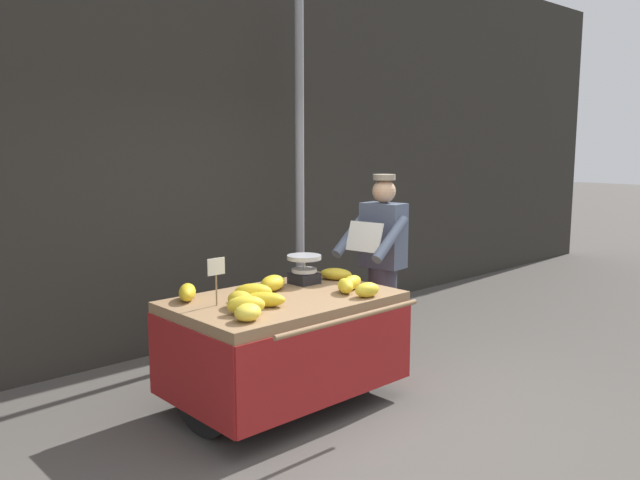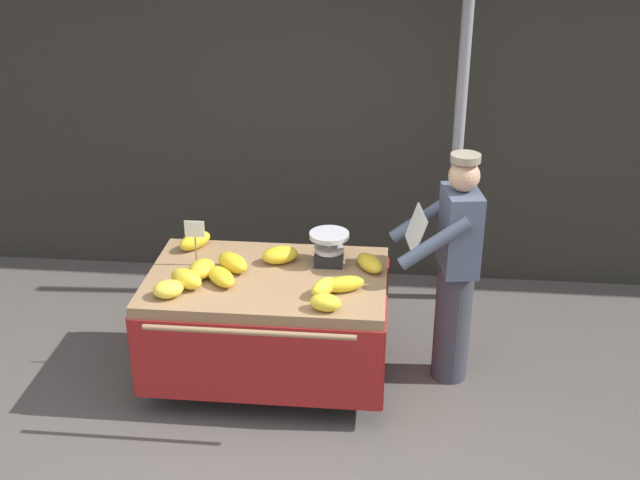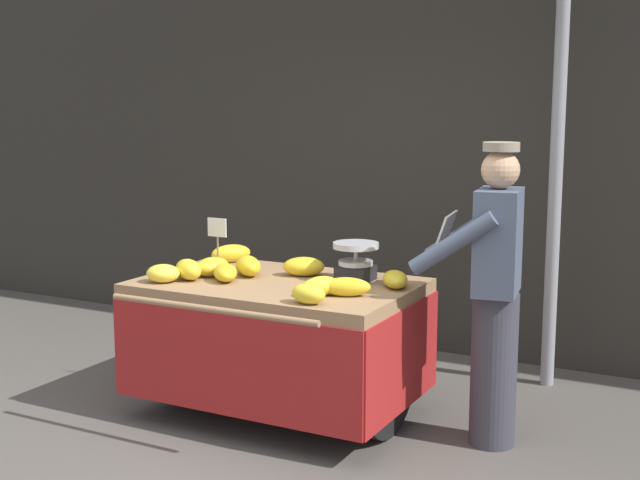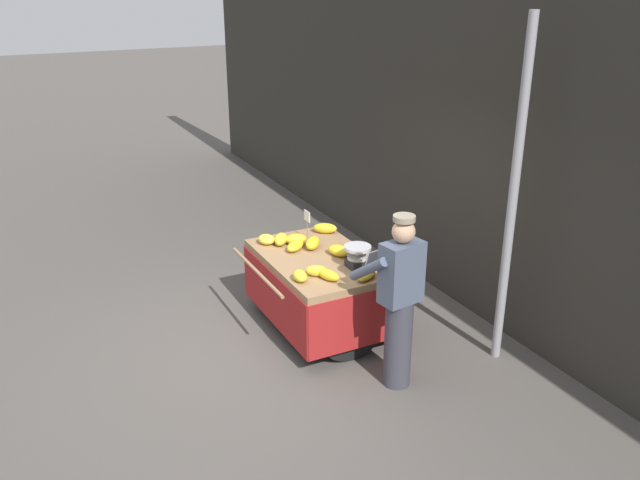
{
  "view_description": "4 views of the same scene",
  "coord_description": "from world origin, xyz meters",
  "px_view_note": "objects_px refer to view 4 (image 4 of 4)",
  "views": [
    {
      "loc": [
        -3.17,
        -2.83,
        1.98
      ],
      "look_at": [
        0.11,
        0.72,
        1.25
      ],
      "focal_mm": 35.86,
      "sensor_mm": 36.0,
      "label": 1
    },
    {
      "loc": [
        0.63,
        -4.05,
        3.4
      ],
      "look_at": [
        0.16,
        0.73,
        1.16
      ],
      "focal_mm": 44.83,
      "sensor_mm": 36.0,
      "label": 2
    },
    {
      "loc": [
        2.38,
        -3.61,
        1.93
      ],
      "look_at": [
        0.02,
        0.87,
        1.11
      ],
      "focal_mm": 47.92,
      "sensor_mm": 36.0,
      "label": 3
    },
    {
      "loc": [
        5.62,
        -2.17,
        3.68
      ],
      "look_at": [
        0.11,
        0.62,
        1.19
      ],
      "focal_mm": 37.45,
      "sensor_mm": 36.0,
      "label": 4
    }
  ],
  "objects_px": {
    "price_sign": "(307,219)",
    "banana_bunch_10": "(313,243)",
    "banana_bunch_7": "(317,271)",
    "banana_bunch_1": "(300,276)",
    "banana_bunch_9": "(266,239)",
    "vendor_person": "(399,301)",
    "weighing_scale": "(357,257)",
    "banana_bunch_5": "(366,275)",
    "banana_bunch_3": "(281,239)",
    "banana_bunch_0": "(325,228)",
    "banana_bunch_8": "(339,250)",
    "banana_bunch_6": "(296,239)",
    "street_pole": "(513,200)",
    "banana_cart": "(319,276)",
    "banana_bunch_4": "(328,275)",
    "banana_bunch_2": "(295,246)"
  },
  "relations": [
    {
      "from": "banana_bunch_7",
      "to": "banana_bunch_8",
      "type": "relative_size",
      "value": 0.86
    },
    {
      "from": "price_sign",
      "to": "banana_bunch_7",
      "type": "distance_m",
      "value": 1.01
    },
    {
      "from": "banana_cart",
      "to": "weighing_scale",
      "type": "height_order",
      "value": "weighing_scale"
    },
    {
      "from": "banana_bunch_2",
      "to": "banana_bunch_8",
      "type": "relative_size",
      "value": 1.11
    },
    {
      "from": "banana_bunch_0",
      "to": "banana_bunch_9",
      "type": "relative_size",
      "value": 1.38
    },
    {
      "from": "banana_bunch_7",
      "to": "banana_bunch_5",
      "type": "bearing_deg",
      "value": 54.43
    },
    {
      "from": "banana_bunch_7",
      "to": "banana_bunch_8",
      "type": "height_order",
      "value": "banana_bunch_8"
    },
    {
      "from": "banana_bunch_5",
      "to": "street_pole",
      "type": "bearing_deg",
      "value": 61.76
    },
    {
      "from": "banana_bunch_5",
      "to": "banana_bunch_6",
      "type": "bearing_deg",
      "value": -168.77
    },
    {
      "from": "banana_bunch_7",
      "to": "banana_bunch_9",
      "type": "height_order",
      "value": "same"
    },
    {
      "from": "banana_bunch_0",
      "to": "banana_bunch_1",
      "type": "distance_m",
      "value": 1.32
    },
    {
      "from": "price_sign",
      "to": "banana_bunch_5",
      "type": "xyz_separation_m",
      "value": [
        1.22,
        0.05,
        -0.2
      ]
    },
    {
      "from": "price_sign",
      "to": "banana_bunch_4",
      "type": "relative_size",
      "value": 1.23
    },
    {
      "from": "street_pole",
      "to": "banana_bunch_7",
      "type": "height_order",
      "value": "street_pole"
    },
    {
      "from": "banana_bunch_9",
      "to": "banana_bunch_4",
      "type": "bearing_deg",
      "value": 9.2
    },
    {
      "from": "weighing_scale",
      "to": "banana_bunch_3",
      "type": "height_order",
      "value": "weighing_scale"
    },
    {
      "from": "weighing_scale",
      "to": "banana_bunch_9",
      "type": "height_order",
      "value": "weighing_scale"
    },
    {
      "from": "banana_bunch_1",
      "to": "banana_bunch_9",
      "type": "bearing_deg",
      "value": 175.83
    },
    {
      "from": "banana_bunch_4",
      "to": "banana_bunch_1",
      "type": "bearing_deg",
      "value": -111.02
    },
    {
      "from": "banana_bunch_4",
      "to": "banana_bunch_9",
      "type": "distance_m",
      "value": 1.15
    },
    {
      "from": "banana_bunch_8",
      "to": "banana_bunch_9",
      "type": "xyz_separation_m",
      "value": [
        -0.66,
        -0.57,
        -0.0
      ]
    },
    {
      "from": "banana_bunch_7",
      "to": "street_pole",
      "type": "bearing_deg",
      "value": 59.83
    },
    {
      "from": "banana_bunch_5",
      "to": "vendor_person",
      "type": "relative_size",
      "value": 0.16
    },
    {
      "from": "price_sign",
      "to": "banana_bunch_1",
      "type": "bearing_deg",
      "value": -29.49
    },
    {
      "from": "street_pole",
      "to": "banana_cart",
      "type": "relative_size",
      "value": 2.02
    },
    {
      "from": "banana_bunch_2",
      "to": "banana_bunch_7",
      "type": "relative_size",
      "value": 1.29
    },
    {
      "from": "weighing_scale",
      "to": "banana_bunch_7",
      "type": "distance_m",
      "value": 0.47
    },
    {
      "from": "banana_bunch_3",
      "to": "banana_bunch_8",
      "type": "relative_size",
      "value": 0.98
    },
    {
      "from": "banana_bunch_2",
      "to": "banana_bunch_10",
      "type": "distance_m",
      "value": 0.2
    },
    {
      "from": "banana_bunch_10",
      "to": "banana_bunch_1",
      "type": "bearing_deg",
      "value": -34.86
    },
    {
      "from": "price_sign",
      "to": "banana_bunch_0",
      "type": "xyz_separation_m",
      "value": [
        -0.08,
        0.27,
        -0.19
      ]
    },
    {
      "from": "price_sign",
      "to": "banana_bunch_8",
      "type": "xyz_separation_m",
      "value": [
        0.58,
        0.1,
        -0.19
      ]
    },
    {
      "from": "banana_bunch_5",
      "to": "banana_bunch_8",
      "type": "xyz_separation_m",
      "value": [
        -0.64,
        0.05,
        0.01
      ]
    },
    {
      "from": "banana_bunch_2",
      "to": "banana_bunch_3",
      "type": "height_order",
      "value": "banana_bunch_3"
    },
    {
      "from": "price_sign",
      "to": "vendor_person",
      "type": "height_order",
      "value": "vendor_person"
    },
    {
      "from": "banana_bunch_0",
      "to": "banana_bunch_6",
      "type": "bearing_deg",
      "value": -70.81
    },
    {
      "from": "banana_bunch_2",
      "to": "banana_bunch_8",
      "type": "bearing_deg",
      "value": 45.21
    },
    {
      "from": "banana_bunch_10",
      "to": "vendor_person",
      "type": "relative_size",
      "value": 0.16
    },
    {
      "from": "banana_cart",
      "to": "banana_bunch_7",
      "type": "distance_m",
      "value": 0.55
    },
    {
      "from": "price_sign",
      "to": "banana_bunch_10",
      "type": "relative_size",
      "value": 1.24
    },
    {
      "from": "banana_bunch_3",
      "to": "vendor_person",
      "type": "height_order",
      "value": "vendor_person"
    },
    {
      "from": "vendor_person",
      "to": "weighing_scale",
      "type": "bearing_deg",
      "value": 175.91
    },
    {
      "from": "banana_bunch_6",
      "to": "banana_bunch_10",
      "type": "xyz_separation_m",
      "value": [
        0.19,
        0.11,
        0.0
      ]
    },
    {
      "from": "banana_bunch_4",
      "to": "banana_bunch_6",
      "type": "bearing_deg",
      "value": 173.6
    },
    {
      "from": "banana_cart",
      "to": "banana_bunch_0",
      "type": "xyz_separation_m",
      "value": [
        -0.59,
        0.38,
        0.29
      ]
    },
    {
      "from": "banana_bunch_1",
      "to": "banana_bunch_5",
      "type": "xyz_separation_m",
      "value": [
        0.26,
        0.6,
        -0.01
      ]
    },
    {
      "from": "price_sign",
      "to": "banana_bunch_8",
      "type": "relative_size",
      "value": 1.3
    },
    {
      "from": "banana_bunch_0",
      "to": "banana_bunch_1",
      "type": "relative_size",
      "value": 1.37
    },
    {
      "from": "banana_bunch_10",
      "to": "vendor_person",
      "type": "distance_m",
      "value": 1.54
    },
    {
      "from": "price_sign",
      "to": "banana_bunch_6",
      "type": "relative_size",
      "value": 1.43
    }
  ]
}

